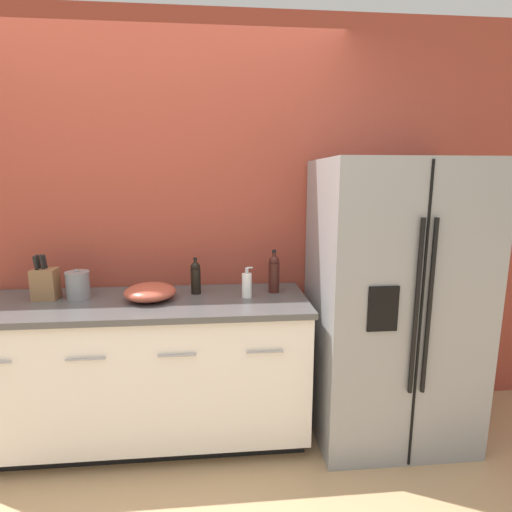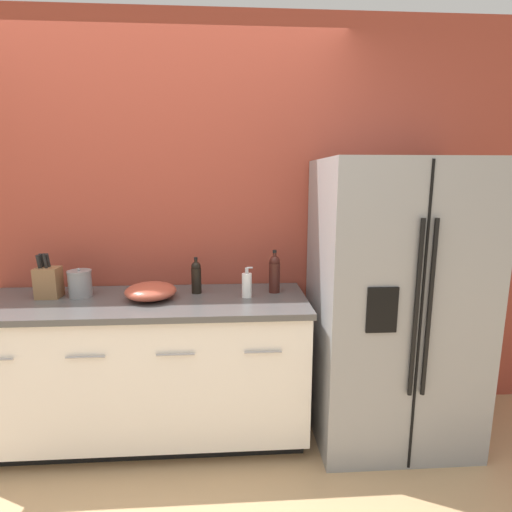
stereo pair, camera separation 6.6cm
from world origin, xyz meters
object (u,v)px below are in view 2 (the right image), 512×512
Objects in this scene: wine_bottle at (274,273)px; soap_dispenser at (247,285)px; steel_canister at (80,283)px; knife_block at (48,282)px; mixing_bowl at (151,291)px; refrigerator at (392,304)px; oil_bottle at (196,277)px.

soap_dispenser is at bearing -152.30° from wine_bottle.
knife_block is at bearing -177.54° from steel_canister.
steel_canister is at bearing 2.46° from knife_block.
soap_dispenser reaches higher than mixing_bowl.
refrigerator is 7.55× the size of oil_bottle.
knife_block is 1.47× the size of soap_dispenser.
mixing_bowl is at bearing 178.35° from refrigerator.
refrigerator is 6.28× the size of knife_block.
steel_canister is (0.18, 0.01, -0.02)m from knife_block.
wine_bottle is at bearing 0.91° from knife_block.
mixing_bowl is (-0.74, -0.10, -0.07)m from wine_bottle.
soap_dispenser is 0.57m from mixing_bowl.
refrigerator is 9.22× the size of soap_dispenser.
steel_canister is at bearing 176.22° from refrigerator.
refrigerator is 0.74m from wine_bottle.
refrigerator is 1.45m from mixing_bowl.
soap_dispenser is 0.82× the size of oil_bottle.
oil_bottle is 0.76× the size of mixing_bowl.
wine_bottle is (1.35, 0.02, 0.03)m from knife_block.
mixing_bowl is at bearing -179.58° from soap_dispenser.
mixing_bowl is (0.61, -0.07, -0.05)m from knife_block.
knife_block is 1.54× the size of steel_canister.
soap_dispenser is 0.33m from oil_bottle.
wine_bottle is 1.17m from steel_canister.
knife_block is 0.87m from oil_bottle.
refrigerator reaches higher than oil_bottle.
steel_canister is (-0.69, -0.03, -0.02)m from oil_bottle.
knife_block reaches higher than oil_bottle.
refrigerator is at bearing -11.08° from wine_bottle.
soap_dispenser is at bearing 177.02° from refrigerator.
oil_bottle is at bearing 160.90° from soap_dispenser.
mixing_bowl is at bearing -172.60° from wine_bottle.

